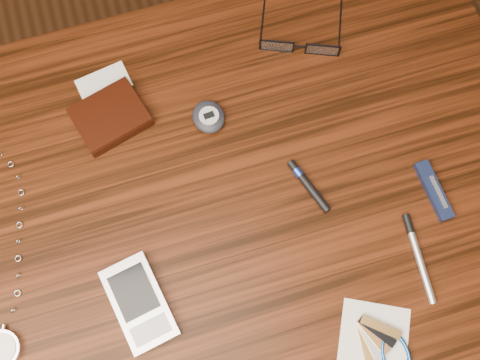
{
  "coord_description": "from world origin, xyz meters",
  "views": [
    {
      "loc": [
        -0.03,
        -0.24,
        1.6
      ],
      "look_at": [
        0.05,
        0.02,
        0.76
      ],
      "focal_mm": 45.0,
      "sensor_mm": 36.0,
      "label": 1
    }
  ],
  "objects_px": {
    "wallet_and_card": "(110,116)",
    "notepad_keys": "(385,348)",
    "pedometer": "(209,117)",
    "pocket_knife": "(434,191)",
    "pocket_watch": "(1,338)",
    "silver_pen": "(417,251)",
    "desk": "(217,219)",
    "eyeglasses": "(300,44)",
    "pda_phone": "(139,303)"
  },
  "relations": [
    {
      "from": "wallet_and_card",
      "to": "notepad_keys",
      "type": "relative_size",
      "value": 1.12
    },
    {
      "from": "wallet_and_card",
      "to": "pedometer",
      "type": "xyz_separation_m",
      "value": [
        0.14,
        -0.04,
        -0.0
      ]
    },
    {
      "from": "wallet_and_card",
      "to": "pocket_knife",
      "type": "height_order",
      "value": "wallet_and_card"
    },
    {
      "from": "pedometer",
      "to": "notepad_keys",
      "type": "distance_m",
      "value": 0.42
    },
    {
      "from": "pocket_watch",
      "to": "silver_pen",
      "type": "distance_m",
      "value": 0.59
    },
    {
      "from": "wallet_and_card",
      "to": "pocket_knife",
      "type": "xyz_separation_m",
      "value": [
        0.43,
        -0.25,
        -0.01
      ]
    },
    {
      "from": "pocket_watch",
      "to": "silver_pen",
      "type": "relative_size",
      "value": 2.99
    },
    {
      "from": "desk",
      "to": "eyeglasses",
      "type": "relative_size",
      "value": 5.89
    },
    {
      "from": "notepad_keys",
      "to": "pocket_knife",
      "type": "relative_size",
      "value": 1.42
    },
    {
      "from": "pda_phone",
      "to": "pocket_knife",
      "type": "xyz_separation_m",
      "value": [
        0.45,
        0.03,
        -0.0
      ]
    },
    {
      "from": "pocket_watch",
      "to": "pda_phone",
      "type": "bearing_deg",
      "value": -2.71
    },
    {
      "from": "eyeglasses",
      "to": "notepad_keys",
      "type": "relative_size",
      "value": 1.27
    },
    {
      "from": "eyeglasses",
      "to": "pocket_knife",
      "type": "xyz_separation_m",
      "value": [
        0.11,
        -0.28,
        -0.01
      ]
    },
    {
      "from": "wallet_and_card",
      "to": "silver_pen",
      "type": "xyz_separation_m",
      "value": [
        0.37,
        -0.33,
        -0.01
      ]
    },
    {
      "from": "silver_pen",
      "to": "desk",
      "type": "bearing_deg",
      "value": 148.95
    },
    {
      "from": "silver_pen",
      "to": "wallet_and_card",
      "type": "bearing_deg",
      "value": 138.47
    },
    {
      "from": "eyeglasses",
      "to": "pocket_knife",
      "type": "bearing_deg",
      "value": -68.45
    },
    {
      "from": "eyeglasses",
      "to": "wallet_and_card",
      "type": "bearing_deg",
      "value": -173.9
    },
    {
      "from": "pda_phone",
      "to": "pocket_knife",
      "type": "relative_size",
      "value": 1.45
    },
    {
      "from": "pda_phone",
      "to": "notepad_keys",
      "type": "bearing_deg",
      "value": -26.85
    },
    {
      "from": "eyeglasses",
      "to": "pda_phone",
      "type": "height_order",
      "value": "eyeglasses"
    },
    {
      "from": "eyeglasses",
      "to": "pda_phone",
      "type": "distance_m",
      "value": 0.47
    },
    {
      "from": "pda_phone",
      "to": "pedometer",
      "type": "xyz_separation_m",
      "value": [
        0.17,
        0.24,
        0.0
      ]
    },
    {
      "from": "silver_pen",
      "to": "pedometer",
      "type": "bearing_deg",
      "value": 128.69
    },
    {
      "from": "desk",
      "to": "silver_pen",
      "type": "height_order",
      "value": "silver_pen"
    },
    {
      "from": "notepad_keys",
      "to": "pocket_watch",
      "type": "bearing_deg",
      "value": 161.79
    },
    {
      "from": "pedometer",
      "to": "pocket_knife",
      "type": "bearing_deg",
      "value": -36.05
    },
    {
      "from": "eyeglasses",
      "to": "pocket_watch",
      "type": "distance_m",
      "value": 0.61
    },
    {
      "from": "wallet_and_card",
      "to": "pocket_knife",
      "type": "distance_m",
      "value": 0.5
    },
    {
      "from": "desk",
      "to": "notepad_keys",
      "type": "xyz_separation_m",
      "value": [
        0.16,
        -0.27,
        0.11
      ]
    },
    {
      "from": "notepad_keys",
      "to": "pda_phone",
      "type": "bearing_deg",
      "value": 153.15
    },
    {
      "from": "silver_pen",
      "to": "pocket_knife",
      "type": "bearing_deg",
      "value": 52.99
    },
    {
      "from": "pocket_knife",
      "to": "silver_pen",
      "type": "xyz_separation_m",
      "value": [
        -0.06,
        -0.08,
        -0.0
      ]
    },
    {
      "from": "wallet_and_card",
      "to": "eyeglasses",
      "type": "bearing_deg",
      "value": 6.1
    },
    {
      "from": "pda_phone",
      "to": "silver_pen",
      "type": "bearing_deg",
      "value": -6.13
    },
    {
      "from": "eyeglasses",
      "to": "pedometer",
      "type": "xyz_separation_m",
      "value": [
        -0.17,
        -0.08,
        -0.0
      ]
    },
    {
      "from": "desk",
      "to": "pocket_watch",
      "type": "xyz_separation_m",
      "value": [
        -0.33,
        -0.1,
        0.11
      ]
    },
    {
      "from": "pda_phone",
      "to": "notepad_keys",
      "type": "relative_size",
      "value": 1.02
    },
    {
      "from": "desk",
      "to": "pocket_knife",
      "type": "xyz_separation_m",
      "value": [
        0.31,
        -0.08,
        0.11
      ]
    },
    {
      "from": "pda_phone",
      "to": "pedometer",
      "type": "relative_size",
      "value": 2.29
    },
    {
      "from": "pedometer",
      "to": "pocket_knife",
      "type": "xyz_separation_m",
      "value": [
        0.28,
        -0.21,
        -0.0
      ]
    },
    {
      "from": "pocket_knife",
      "to": "notepad_keys",
      "type": "bearing_deg",
      "value": -128.38
    },
    {
      "from": "desk",
      "to": "pedometer",
      "type": "relative_size",
      "value": 16.82
    },
    {
      "from": "wallet_and_card",
      "to": "pedometer",
      "type": "relative_size",
      "value": 2.51
    },
    {
      "from": "eyeglasses",
      "to": "pedometer",
      "type": "height_order",
      "value": "eyeglasses"
    },
    {
      "from": "pda_phone",
      "to": "notepad_keys",
      "type": "height_order",
      "value": "pda_phone"
    },
    {
      "from": "pedometer",
      "to": "silver_pen",
      "type": "bearing_deg",
      "value": -51.31
    },
    {
      "from": "pda_phone",
      "to": "wallet_and_card",
      "type": "bearing_deg",
      "value": 84.98
    },
    {
      "from": "desk",
      "to": "wallet_and_card",
      "type": "height_order",
      "value": "wallet_and_card"
    },
    {
      "from": "desk",
      "to": "pda_phone",
      "type": "height_order",
      "value": "pda_phone"
    }
  ]
}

